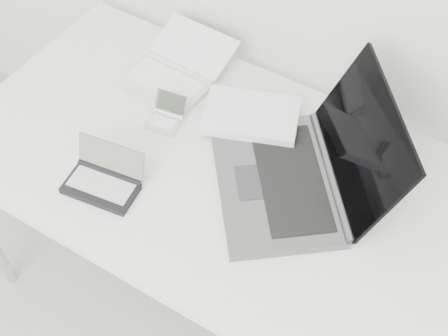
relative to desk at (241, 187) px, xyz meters
The scene contains 5 objects.
desk is the anchor object (origin of this frame).
laptop_large 0.16m from the desk, 44.08° to the left, with size 0.66×0.60×0.27m.
netbook_open_white 0.43m from the desk, 150.11° to the left, with size 0.27×0.33×0.08m.
pda_silver 0.30m from the desk, 168.17° to the left, with size 0.11×0.12×0.07m.
palmtop_charcoal 0.37m from the desk, 144.02° to the right, with size 0.21×0.16×0.10m.
Camera 1 is at (0.49, 0.66, 2.03)m, focal length 50.00 mm.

